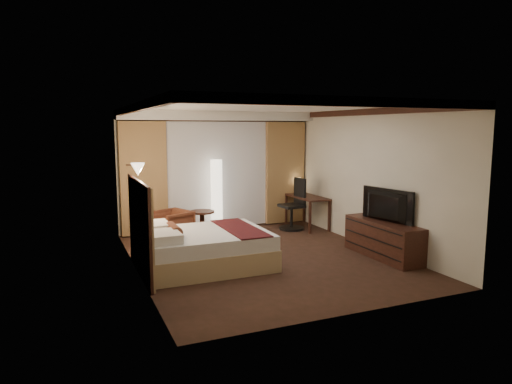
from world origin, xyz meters
name	(u,v)px	position (x,y,z in m)	size (l,w,h in m)	color
floor	(265,257)	(0.00, 0.00, 0.00)	(4.50, 5.50, 0.01)	black
ceiling	(265,107)	(0.00, 0.00, 2.70)	(4.50, 5.50, 0.01)	white
back_wall	(217,171)	(0.00, 2.75, 1.35)	(4.50, 0.02, 2.70)	beige
left_wall	(135,190)	(-2.25, 0.00, 1.35)	(0.02, 5.50, 2.70)	beige
right_wall	(369,178)	(2.25, 0.00, 1.35)	(0.02, 5.50, 2.70)	beige
crown_molding	(265,110)	(0.00, 0.00, 2.64)	(4.50, 5.50, 0.12)	black
soffit	(220,116)	(0.00, 2.50, 2.60)	(4.50, 0.50, 0.20)	white
curtain_sheer	(218,175)	(0.00, 2.67, 1.25)	(2.48, 0.04, 2.45)	silver
curtain_left_drape	(144,179)	(-1.70, 2.61, 1.25)	(1.00, 0.14, 2.45)	#A3814A
curtain_right_drape	(285,173)	(1.70, 2.61, 1.25)	(1.00, 0.14, 2.45)	#A3814A
wall_sconce	(138,169)	(-2.09, 0.73, 1.62)	(0.24, 0.24, 0.24)	white
bed	(205,249)	(-1.14, -0.09, 0.31)	(2.09, 1.63, 0.61)	white
headboard	(141,228)	(-2.20, -0.09, 0.75)	(0.12, 1.93, 1.50)	tan
armchair	(171,224)	(-1.30, 1.81, 0.36)	(0.70, 0.66, 0.72)	#542319
side_table	(202,224)	(-0.61, 1.91, 0.29)	(0.53, 0.53, 0.58)	black
floor_lamp	(217,195)	(-0.12, 2.40, 0.82)	(0.35, 0.35, 1.64)	white
desk	(307,212)	(1.95, 1.93, 0.38)	(0.55, 1.28, 0.75)	black
desk_lamp	(297,186)	(1.95, 2.42, 0.92)	(0.18, 0.18, 0.34)	#FFD899
office_chair	(292,204)	(1.52, 1.88, 0.60)	(0.57, 0.57, 1.19)	black
dresser	(383,239)	(2.00, -0.80, 0.33)	(0.50, 1.69, 0.66)	black
television	(383,204)	(1.97, -0.80, 0.98)	(1.13, 0.65, 0.15)	black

